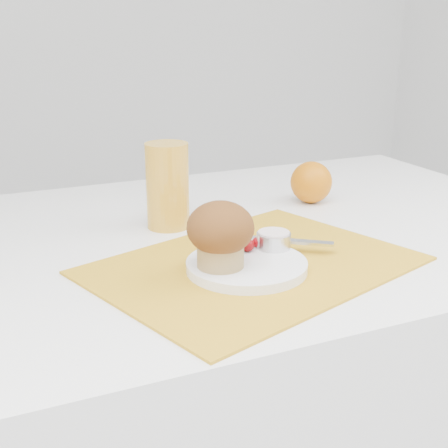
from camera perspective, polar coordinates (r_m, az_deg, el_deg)
name	(u,v)px	position (r m, az deg, el deg)	size (l,w,h in m)	color
table	(242,411)	(1.26, 1.65, -16.69)	(1.20, 0.80, 0.75)	white
placemat	(254,265)	(0.93, 2.72, -3.79)	(0.46, 0.33, 0.00)	gold
plate	(247,266)	(0.90, 2.09, -3.83)	(0.17, 0.17, 0.01)	white
ramekin	(274,240)	(0.95, 4.56, -1.50)	(0.05, 0.05, 0.02)	silver
cream	(274,233)	(0.94, 4.57, -0.87)	(0.05, 0.05, 0.01)	silver
raspberry_near	(247,245)	(0.93, 2.16, -1.95)	(0.02, 0.02, 0.02)	#500203
raspberry_far	(258,242)	(0.95, 3.14, -1.67)	(0.02, 0.02, 0.02)	#620207
butter_knife	(276,240)	(0.98, 4.74, -1.47)	(0.18, 0.01, 0.00)	silver
orange	(311,182)	(1.24, 7.98, 3.80)	(0.08, 0.08, 0.08)	#CB6A07
juice_glass	(168,186)	(1.08, -5.19, 3.50)	(0.07, 0.07, 0.15)	gold
muffin	(220,233)	(0.86, -0.33, -0.81)	(0.09, 0.09, 0.09)	tan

